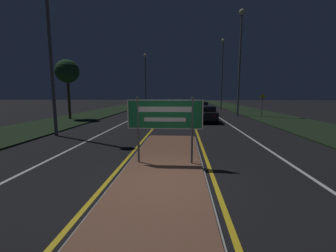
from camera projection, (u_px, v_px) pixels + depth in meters
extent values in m
plane|color=black|center=(160.00, 186.00, 5.78)|extent=(160.00, 160.00, 0.00)
cube|color=#999993|center=(165.00, 165.00, 7.42)|extent=(2.49, 9.70, 0.05)
cube|color=brown|center=(165.00, 164.00, 7.41)|extent=(2.37, 9.58, 0.10)
cube|color=black|center=(96.00, 114.00, 26.14)|extent=(5.00, 100.00, 0.08)
cube|color=black|center=(263.00, 115.00, 24.90)|extent=(5.00, 100.00, 0.08)
cube|color=gold|center=(168.00, 111.00, 30.56)|extent=(0.12, 70.00, 0.01)
cube|color=gold|center=(189.00, 111.00, 30.37)|extent=(0.12, 70.00, 0.01)
cube|color=silver|center=(148.00, 111.00, 30.74)|extent=(0.12, 70.00, 0.01)
cube|color=silver|center=(210.00, 111.00, 30.19)|extent=(0.12, 70.00, 0.01)
cube|color=silver|center=(126.00, 111.00, 30.94)|extent=(0.10, 70.00, 0.01)
cube|color=silver|center=(232.00, 111.00, 30.00)|extent=(0.10, 70.00, 0.01)
cylinder|color=#56565B|center=(138.00, 130.00, 7.31)|extent=(0.07, 0.07, 2.16)
cylinder|color=#56565B|center=(192.00, 130.00, 7.19)|extent=(0.07, 0.07, 2.16)
cube|color=#19703D|center=(165.00, 114.00, 7.18)|extent=(2.43, 0.04, 0.94)
cube|color=white|center=(165.00, 114.00, 7.16)|extent=(2.43, 0.00, 0.94)
cube|color=#19703D|center=(165.00, 114.00, 7.15)|extent=(2.36, 0.01, 0.88)
cube|color=white|center=(165.00, 109.00, 7.13)|extent=(1.70, 0.01, 0.17)
cube|color=white|center=(165.00, 120.00, 7.17)|extent=(1.34, 0.01, 0.13)
cylinder|color=#56565B|center=(50.00, 49.00, 11.99)|extent=(0.18, 0.18, 9.44)
cylinder|color=#56565B|center=(145.00, 82.00, 40.11)|extent=(0.18, 0.18, 8.91)
sphere|color=beige|center=(145.00, 55.00, 39.45)|extent=(0.54, 0.54, 0.54)
cylinder|color=#56565B|center=(240.00, 66.00, 23.09)|extent=(0.18, 0.18, 10.25)
sphere|color=beige|center=(242.00, 12.00, 22.33)|extent=(0.57, 0.57, 0.57)
cylinder|color=#56565B|center=(222.00, 76.00, 32.78)|extent=(0.18, 0.18, 9.76)
sphere|color=beige|center=(223.00, 40.00, 32.06)|extent=(0.47, 0.47, 0.47)
cube|color=black|center=(204.00, 114.00, 19.20)|extent=(1.81, 4.54, 0.58)
cube|color=black|center=(205.00, 108.00, 18.86)|extent=(1.60, 2.36, 0.42)
sphere|color=red|center=(199.00, 116.00, 17.01)|extent=(0.14, 0.14, 0.14)
sphere|color=red|center=(214.00, 116.00, 16.94)|extent=(0.14, 0.14, 0.14)
cylinder|color=black|center=(193.00, 116.00, 20.69)|extent=(0.22, 0.66, 0.66)
cylinder|color=black|center=(212.00, 116.00, 20.58)|extent=(0.22, 0.66, 0.66)
cylinder|color=black|center=(195.00, 119.00, 17.91)|extent=(0.22, 0.66, 0.66)
cylinder|color=black|center=(217.00, 119.00, 17.80)|extent=(0.22, 0.66, 0.66)
cube|color=#4C514C|center=(200.00, 108.00, 27.23)|extent=(1.75, 4.51, 0.64)
cube|color=black|center=(201.00, 104.00, 26.88)|extent=(1.54, 2.35, 0.44)
sphere|color=red|center=(197.00, 109.00, 25.04)|extent=(0.14, 0.14, 0.14)
sphere|color=red|center=(207.00, 109.00, 24.97)|extent=(0.14, 0.14, 0.14)
cylinder|color=black|center=(193.00, 110.00, 28.71)|extent=(0.22, 0.62, 0.62)
cylinder|color=black|center=(206.00, 110.00, 28.60)|extent=(0.22, 0.62, 0.62)
cylinder|color=black|center=(194.00, 112.00, 25.94)|extent=(0.22, 0.62, 0.62)
cylinder|color=black|center=(208.00, 112.00, 25.83)|extent=(0.22, 0.62, 0.62)
cube|color=navy|center=(152.00, 111.00, 22.01)|extent=(1.76, 4.30, 0.63)
cube|color=black|center=(152.00, 106.00, 22.19)|extent=(1.55, 2.24, 0.40)
sphere|color=white|center=(143.00, 112.00, 19.93)|extent=(0.14, 0.14, 0.14)
sphere|color=white|center=(155.00, 112.00, 19.86)|extent=(0.14, 0.14, 0.14)
cylinder|color=black|center=(141.00, 116.00, 20.79)|extent=(0.22, 0.64, 0.64)
cylinder|color=black|center=(159.00, 116.00, 20.68)|extent=(0.22, 0.64, 0.64)
cylinder|color=black|center=(146.00, 113.00, 23.42)|extent=(0.22, 0.64, 0.64)
cylinder|color=black|center=(162.00, 113.00, 23.31)|extent=(0.22, 0.64, 0.64)
cylinder|color=#56565B|center=(262.00, 106.00, 22.60)|extent=(0.06, 0.06, 2.05)
cube|color=yellow|center=(263.00, 97.00, 22.46)|extent=(0.60, 0.02, 0.60)
cylinder|color=#4C3823|center=(69.00, 98.00, 20.35)|extent=(0.24, 0.24, 3.79)
sphere|color=#1E4223|center=(67.00, 71.00, 20.01)|extent=(2.06, 2.06, 2.06)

